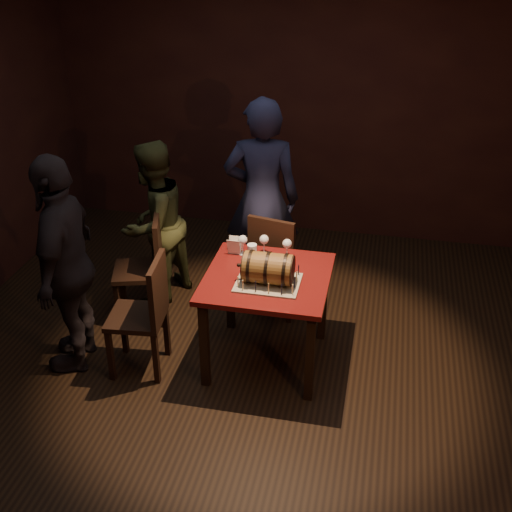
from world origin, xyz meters
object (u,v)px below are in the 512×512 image
pint_of_ale (252,254)px  chair_back (276,259)px  wine_glass_mid (264,240)px  wine_glass_right (287,245)px  wine_glass_left (243,241)px  chair_left_rear (147,263)px  person_left_rear (154,224)px  pub_table (267,289)px  person_back (262,200)px  person_left_front (66,264)px  chair_left_front (146,310)px  barrel_cake (268,268)px

pint_of_ale → chair_back: (0.09, 0.50, -0.30)m
wine_glass_mid → wine_glass_right: (0.18, -0.03, 0.00)m
wine_glass_left → chair_left_rear: size_ratio=0.17×
wine_glass_left → person_left_rear: bearing=154.4°
pub_table → person_left_rear: bearing=147.9°
pint_of_ale → chair_back: 0.59m
wine_glass_left → person_back: size_ratio=0.09×
pub_table → person_left_front: person_left_front is taller
chair_back → wine_glass_left: bearing=-116.1°
pub_table → pint_of_ale: pint_of_ale is taller
pint_of_ale → person_back: size_ratio=0.08×
wine_glass_right → chair_left_rear: 1.23m
pub_table → wine_glass_left: (-0.25, 0.29, 0.23)m
pub_table → wine_glass_left: wine_glass_left is taller
pint_of_ale → chair_back: bearing=79.7°
pint_of_ale → person_left_rear: 1.12m
pub_table → chair_left_front: size_ratio=0.97×
wine_glass_left → person_back: person_back is taller
person_back → person_left_rear: size_ratio=1.23×
pub_table → person_back: 1.09m
chair_left_rear → person_left_rear: size_ratio=0.64×
person_left_front → barrel_cake: bearing=87.9°
chair_back → person_left_front: bearing=-144.7°
pub_table → chair_back: size_ratio=0.97×
wine_glass_right → wine_glass_mid: bearing=170.3°
chair_left_rear → person_left_rear: person_left_rear is taller
barrel_cake → pub_table: bearing=103.6°
wine_glass_left → person_left_front: 1.31m
wine_glass_left → pint_of_ale: bearing=-48.9°
wine_glass_left → pint_of_ale: 0.15m
person_left_rear → chair_back: bearing=107.3°
chair_back → person_back: size_ratio=0.52×
pub_table → wine_glass_right: size_ratio=5.59×
pub_table → person_left_rear: 1.34m
person_left_front → wine_glass_mid: bearing=105.3°
wine_glass_left → person_left_rear: person_left_rear is taller
wine_glass_left → chair_left_front: bearing=-136.3°
wine_glass_mid → person_left_rear: size_ratio=0.11×
barrel_cake → pint_of_ale: size_ratio=2.70×
barrel_cake → chair_left_front: size_ratio=0.44×
wine_glass_right → pint_of_ale: wine_glass_right is taller
chair_back → person_back: (-0.19, 0.36, 0.37)m
chair_left_front → person_back: (0.59, 1.31, 0.37)m
wine_glass_left → wine_glass_mid: 0.16m
person_back → person_left_rear: (-0.88, -0.32, -0.17)m
pint_of_ale → person_back: bearing=96.9°
chair_left_rear → person_left_rear: (-0.05, 0.33, 0.20)m
pint_of_ale → barrel_cake: bearing=-57.5°
pub_table → chair_left_front: bearing=-161.6°
wine_glass_left → person_back: (-0.01, 0.74, 0.03)m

